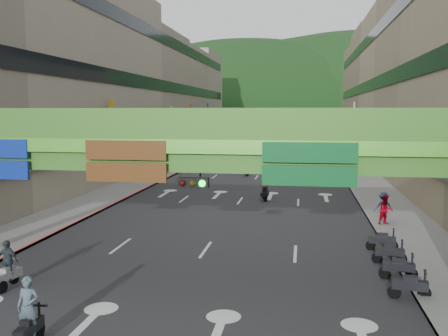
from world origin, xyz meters
TOP-DOWN VIEW (x-y plane):
  - road_slab at (0.00, 50.00)m, footprint 18.00×140.00m
  - sidewalk_left at (-11.00, 50.00)m, footprint 4.00×140.00m
  - sidewalk_right at (11.00, 50.00)m, footprint 4.00×140.00m
  - curb_left at (-9.10, 50.00)m, footprint 0.20×140.00m
  - curb_right at (9.10, 50.00)m, footprint 0.20×140.00m
  - building_row_left at (-18.93, 50.00)m, footprint 12.80×95.00m
  - building_row_right at (18.93, 50.00)m, footprint 12.80×95.00m
  - overpass_near at (0.93, 5.38)m, footprint 28.00×12.27m
  - overpass_far at (0.00, 65.00)m, footprint 28.00×2.20m
  - hill_left at (-15.00, 160.00)m, footprint 168.00×140.00m
  - hill_right at (25.00, 180.00)m, footprint 208.00×176.00m
  - bunting_string at (0.00, 30.00)m, footprint 26.00×0.36m
  - scooter_rider_near at (-3.20, 1.00)m, footprint 0.67×1.60m
  - scooter_rider_mid at (1.90, 26.51)m, footprint 0.91×1.59m
  - scooter_rider_left at (-6.63, 5.36)m, footprint 1.00×1.60m
  - scooter_rider_far at (-1.19, 41.22)m, footprint 0.96×1.57m
  - parked_scooter_row at (8.80, 10.00)m, footprint 1.60×7.18m
  - car_silver at (-5.37, 64.34)m, footprint 1.42×3.94m
  - car_yellow at (4.90, 55.16)m, footprint 1.73×4.18m
  - pedestrian_red at (9.80, 18.72)m, footprint 1.07×0.99m
  - pedestrian_blue at (9.80, 19.55)m, footprint 0.92×0.65m

SIDE VIEW (x-z plane):
  - hill_left at x=-15.00m, z-range -56.00..56.00m
  - hill_right at x=25.00m, z-range -64.00..64.00m
  - road_slab at x=0.00m, z-range 0.00..0.02m
  - sidewalk_left at x=-11.00m, z-range 0.00..0.15m
  - sidewalk_right at x=11.00m, z-range 0.00..0.15m
  - curb_left at x=-9.10m, z-range 0.00..0.18m
  - curb_right at x=9.10m, z-range 0.00..0.18m
  - parked_scooter_row at x=8.80m, z-range -0.02..1.06m
  - car_silver at x=-5.37m, z-range 0.00..1.29m
  - car_yellow at x=4.90m, z-range 0.00..1.42m
  - pedestrian_red at x=9.80m, z-range 0.00..1.77m
  - pedestrian_blue at x=9.80m, z-range 0.00..1.84m
  - scooter_rider_left at x=-6.63m, z-range -0.01..1.97m
  - scooter_rider_near at x=-3.20m, z-range -0.06..2.08m
  - scooter_rider_mid at x=1.90m, z-range 0.03..2.04m
  - scooter_rider_far at x=-1.19m, z-range 0.02..2.11m
  - overpass_near at x=0.93m, z-range 1.66..8.76m
  - overpass_far at x=0.00m, z-range 1.85..8.95m
  - bunting_string at x=0.00m, z-range 5.73..6.19m
  - building_row_left at x=-18.93m, z-range -0.04..18.96m
  - building_row_right at x=18.93m, z-range -0.04..18.96m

